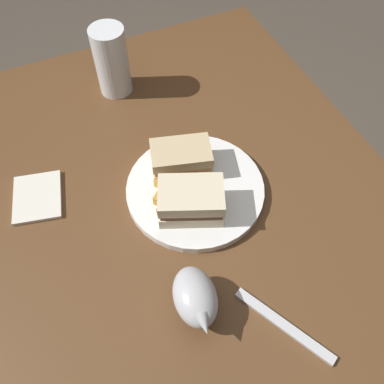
% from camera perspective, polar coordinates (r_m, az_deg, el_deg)
% --- Properties ---
extents(ground_plane, '(6.00, 6.00, 0.00)m').
position_cam_1_polar(ground_plane, '(1.48, -0.25, -17.93)').
color(ground_plane, '#4C4238').
extents(dining_table, '(1.11, 0.83, 0.75)m').
position_cam_1_polar(dining_table, '(1.13, -0.32, -12.56)').
color(dining_table, brown).
rests_on(dining_table, ground).
extents(plate, '(0.27, 0.27, 0.02)m').
position_cam_1_polar(plate, '(0.81, 0.43, 0.37)').
color(plate, white).
rests_on(plate, dining_table).
extents(sandwich_half_left, '(0.10, 0.13, 0.06)m').
position_cam_1_polar(sandwich_half_left, '(0.81, -1.50, 4.61)').
color(sandwich_half_left, '#CCB284').
rests_on(sandwich_half_left, plate).
extents(sandwich_half_right, '(0.12, 0.14, 0.06)m').
position_cam_1_polar(sandwich_half_right, '(0.75, -0.48, -1.32)').
color(sandwich_half_right, beige).
rests_on(sandwich_half_right, plate).
extents(potato_wedge_front, '(0.02, 0.04, 0.02)m').
position_cam_1_polar(potato_wedge_front, '(0.76, -3.29, -2.23)').
color(potato_wedge_front, '#AD702D').
rests_on(potato_wedge_front, plate).
extents(potato_wedge_middle, '(0.05, 0.05, 0.02)m').
position_cam_1_polar(potato_wedge_middle, '(0.78, -3.96, -0.14)').
color(potato_wedge_middle, gold).
rests_on(potato_wedge_middle, plate).
extents(potato_wedge_back, '(0.05, 0.04, 0.02)m').
position_cam_1_polar(potato_wedge_back, '(0.79, -3.48, 0.79)').
color(potato_wedge_back, gold).
rests_on(potato_wedge_back, plate).
extents(potato_wedge_left_edge, '(0.04, 0.05, 0.02)m').
position_cam_1_polar(potato_wedge_left_edge, '(0.79, -2.76, 0.80)').
color(potato_wedge_left_edge, '#B77F33').
rests_on(potato_wedge_left_edge, plate).
extents(pint_glass, '(0.08, 0.08, 0.16)m').
position_cam_1_polar(pint_glass, '(0.98, -10.85, 16.74)').
color(pint_glass, white).
rests_on(pint_glass, dining_table).
extents(gravy_boat, '(0.12, 0.08, 0.07)m').
position_cam_1_polar(gravy_boat, '(0.67, 0.47, -14.27)').
color(gravy_boat, '#B7B7BC').
rests_on(gravy_boat, dining_table).
extents(napkin, '(0.13, 0.11, 0.01)m').
position_cam_1_polar(napkin, '(0.86, -20.40, -0.66)').
color(napkin, silver).
rests_on(napkin, dining_table).
extents(fork, '(0.17, 0.10, 0.01)m').
position_cam_1_polar(fork, '(0.71, 12.46, -17.37)').
color(fork, silver).
rests_on(fork, dining_table).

